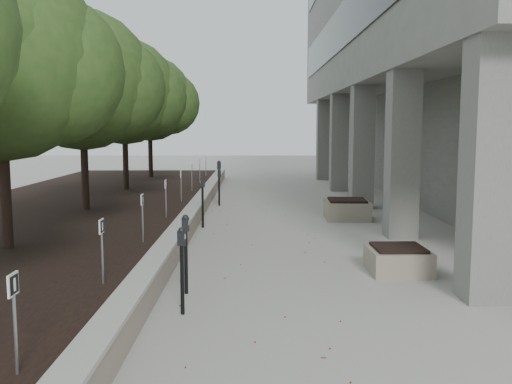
{
  "coord_description": "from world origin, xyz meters",
  "views": [
    {
      "loc": [
        -0.17,
        -7.49,
        2.67
      ],
      "look_at": [
        -0.1,
        6.51,
        1.05
      ],
      "focal_mm": 39.61,
      "sensor_mm": 36.0,
      "label": 1
    }
  ],
  "objects_px": {
    "crabapple_tree_2": "(1,102)",
    "parking_meter_2": "(182,271)",
    "parking_meter_1": "(186,254)",
    "planter_front": "(398,259)",
    "parking_meter_3": "(203,202)",
    "parking_meter_5": "(219,182)",
    "parking_meter_4": "(219,188)",
    "planter_back": "(347,209)",
    "crabapple_tree_4": "(124,114)",
    "crabapple_tree_3": "(83,110)",
    "crabapple_tree_5": "(150,117)"
  },
  "relations": [
    {
      "from": "crabapple_tree_5",
      "to": "planter_front",
      "type": "bearing_deg",
      "value": -64.62
    },
    {
      "from": "parking_meter_4",
      "to": "crabapple_tree_3",
      "type": "bearing_deg",
      "value": -154.12
    },
    {
      "from": "crabapple_tree_4",
      "to": "parking_meter_2",
      "type": "distance_m",
      "value": 13.4
    },
    {
      "from": "parking_meter_1",
      "to": "planter_front",
      "type": "height_order",
      "value": "parking_meter_1"
    },
    {
      "from": "planter_back",
      "to": "parking_meter_5",
      "type": "bearing_deg",
      "value": 139.21
    },
    {
      "from": "parking_meter_2",
      "to": "planter_back",
      "type": "xyz_separation_m",
      "value": [
        3.74,
        8.36,
        -0.34
      ]
    },
    {
      "from": "crabapple_tree_5",
      "to": "parking_meter_5",
      "type": "bearing_deg",
      "value": -59.8
    },
    {
      "from": "parking_meter_5",
      "to": "planter_front",
      "type": "relative_size",
      "value": 1.41
    },
    {
      "from": "parking_meter_1",
      "to": "parking_meter_4",
      "type": "relative_size",
      "value": 1.03
    },
    {
      "from": "crabapple_tree_5",
      "to": "planter_front",
      "type": "height_order",
      "value": "crabapple_tree_5"
    },
    {
      "from": "crabapple_tree_4",
      "to": "parking_meter_2",
      "type": "bearing_deg",
      "value": -74.05
    },
    {
      "from": "crabapple_tree_4",
      "to": "crabapple_tree_5",
      "type": "distance_m",
      "value": 5.0
    },
    {
      "from": "parking_meter_2",
      "to": "parking_meter_5",
      "type": "bearing_deg",
      "value": 102.0
    },
    {
      "from": "crabapple_tree_3",
      "to": "planter_front",
      "type": "xyz_separation_m",
      "value": [
        7.29,
        -5.37,
        -2.87
      ]
    },
    {
      "from": "parking_meter_2",
      "to": "parking_meter_5",
      "type": "distance_m",
      "value": 11.74
    },
    {
      "from": "crabapple_tree_2",
      "to": "parking_meter_5",
      "type": "distance_m",
      "value": 10.0
    },
    {
      "from": "parking_meter_1",
      "to": "parking_meter_4",
      "type": "distance_m",
      "value": 10.1
    },
    {
      "from": "crabapple_tree_4",
      "to": "parking_meter_4",
      "type": "distance_m",
      "value": 4.56
    },
    {
      "from": "parking_meter_1",
      "to": "parking_meter_3",
      "type": "xyz_separation_m",
      "value": [
        -0.26,
        5.97,
        0.04
      ]
    },
    {
      "from": "planter_back",
      "to": "parking_meter_1",
      "type": "bearing_deg",
      "value": -117.33
    },
    {
      "from": "parking_meter_2",
      "to": "crabapple_tree_5",
      "type": "bearing_deg",
      "value": 112.73
    },
    {
      "from": "crabapple_tree_2",
      "to": "crabapple_tree_4",
      "type": "bearing_deg",
      "value": 90.0
    },
    {
      "from": "planter_front",
      "to": "parking_meter_2",
      "type": "bearing_deg",
      "value": -148.07
    },
    {
      "from": "planter_front",
      "to": "planter_back",
      "type": "height_order",
      "value": "planter_back"
    },
    {
      "from": "parking_meter_2",
      "to": "parking_meter_4",
      "type": "xyz_separation_m",
      "value": [
        -0.13,
        11.11,
        -0.01
      ]
    },
    {
      "from": "parking_meter_4",
      "to": "crabapple_tree_4",
      "type": "bearing_deg",
      "value": 137.19
    },
    {
      "from": "crabapple_tree_4",
      "to": "parking_meter_2",
      "type": "relative_size",
      "value": 4.3
    },
    {
      "from": "parking_meter_4",
      "to": "parking_meter_1",
      "type": "bearing_deg",
      "value": -108.43
    },
    {
      "from": "crabapple_tree_5",
      "to": "planter_back",
      "type": "distance_m",
      "value": 12.19
    },
    {
      "from": "parking_meter_3",
      "to": "parking_meter_4",
      "type": "bearing_deg",
      "value": 67.92
    },
    {
      "from": "crabapple_tree_2",
      "to": "parking_meter_1",
      "type": "distance_m",
      "value": 4.64
    },
    {
      "from": "parking_meter_4",
      "to": "planter_front",
      "type": "height_order",
      "value": "parking_meter_4"
    },
    {
      "from": "crabapple_tree_2",
      "to": "parking_meter_4",
      "type": "distance_m",
      "value": 9.47
    },
    {
      "from": "planter_front",
      "to": "parking_meter_3",
      "type": "bearing_deg",
      "value": 130.45
    },
    {
      "from": "parking_meter_5",
      "to": "planter_front",
      "type": "bearing_deg",
      "value": -81.6
    },
    {
      "from": "parking_meter_4",
      "to": "planter_back",
      "type": "height_order",
      "value": "parking_meter_4"
    },
    {
      "from": "parking_meter_2",
      "to": "parking_meter_3",
      "type": "distance_m",
      "value": 6.99
    },
    {
      "from": "crabapple_tree_2",
      "to": "parking_meter_2",
      "type": "bearing_deg",
      "value": -36.29
    },
    {
      "from": "crabapple_tree_3",
      "to": "parking_meter_2",
      "type": "bearing_deg",
      "value": -64.71
    },
    {
      "from": "crabapple_tree_4",
      "to": "crabapple_tree_3",
      "type": "bearing_deg",
      "value": -90.0
    },
    {
      "from": "parking_meter_2",
      "to": "parking_meter_4",
      "type": "height_order",
      "value": "parking_meter_2"
    },
    {
      "from": "crabapple_tree_5",
      "to": "parking_meter_5",
      "type": "distance_m",
      "value": 7.24
    },
    {
      "from": "parking_meter_4",
      "to": "planter_back",
      "type": "relative_size",
      "value": 1.0
    },
    {
      "from": "parking_meter_3",
      "to": "parking_meter_4",
      "type": "relative_size",
      "value": 1.1
    },
    {
      "from": "parking_meter_5",
      "to": "planter_back",
      "type": "relative_size",
      "value": 1.2
    },
    {
      "from": "crabapple_tree_3",
      "to": "parking_meter_3",
      "type": "xyz_separation_m",
      "value": [
        3.29,
        -0.68,
        -2.43
      ]
    },
    {
      "from": "parking_meter_3",
      "to": "planter_front",
      "type": "height_order",
      "value": "parking_meter_3"
    },
    {
      "from": "crabapple_tree_2",
      "to": "crabapple_tree_5",
      "type": "distance_m",
      "value": 15.0
    },
    {
      "from": "crabapple_tree_3",
      "to": "planter_back",
      "type": "bearing_deg",
      "value": 5.48
    },
    {
      "from": "planter_front",
      "to": "planter_back",
      "type": "bearing_deg",
      "value": 89.37
    }
  ]
}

